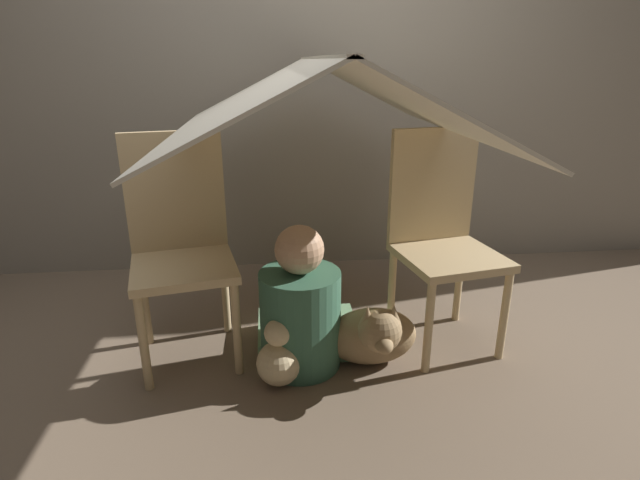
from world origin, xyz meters
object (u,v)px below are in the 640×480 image
Objects in this scene: person_front at (300,310)px; dog at (374,335)px; chair_left at (181,241)px; chair_right at (441,232)px.

dog is (0.31, -0.06, -0.10)m from person_front.
chair_left is at bearing 159.99° from person_front.
chair_right reaches higher than dog.
person_front is at bearing -31.67° from chair_left.
chair_right is 0.57m from dog.
person_front is at bearing 168.74° from dog.
chair_left is 2.48× the size of dog.
chair_left is 1.00× the size of chair_right.
chair_left is 0.60m from person_front.
chair_left is at bearing 163.22° from dog.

